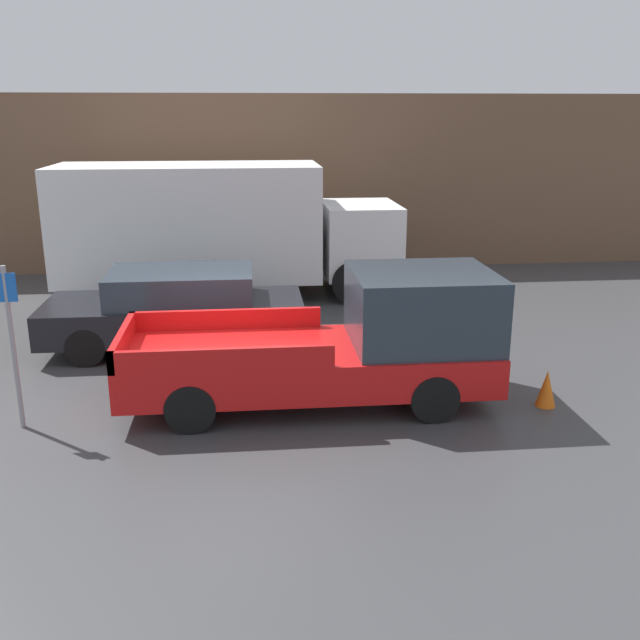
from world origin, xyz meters
The scene contains 8 objects.
ground_plane centered at (0.00, 0.00, 0.00)m, with size 60.00×60.00×0.00m, color #3D3D3F.
building_wall centered at (0.00, 9.03, 2.40)m, with size 28.00×0.15×4.80m.
pickup_truck centered at (1.81, -0.71, 0.94)m, with size 5.64×2.10×2.03m.
car centered at (-1.06, 2.16, 0.77)m, with size 4.82×1.99×1.50m.
delivery_truck centered at (-0.44, 6.12, 1.71)m, with size 8.08×2.52×3.15m.
parking_sign centered at (-2.98, -1.25, 1.33)m, with size 0.30×0.07×2.37m.
newspaper_box centered at (3.21, 8.71, 0.53)m, with size 0.45×0.40×1.05m.
traffic_cone centered at (4.79, -1.28, 0.29)m, with size 0.31×0.31×0.57m.
Camera 1 is at (0.31, -11.01, 4.38)m, focal length 40.00 mm.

